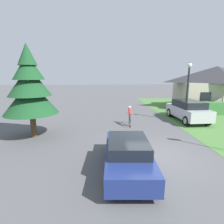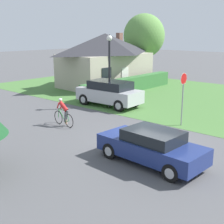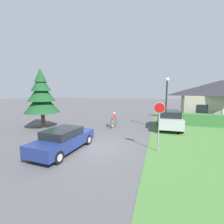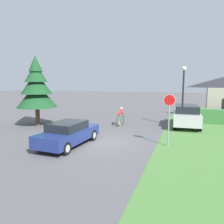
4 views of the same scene
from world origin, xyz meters
name	(u,v)px [view 1 (image 1 of 4)]	position (x,y,z in m)	size (l,w,h in m)	color
ground_plane	(153,157)	(0.00, 0.00, 0.00)	(140.00, 140.00, 0.00)	#515154
cottage_house	(215,87)	(11.12, 12.76, 2.59)	(9.38, 5.98, 5.04)	#B2A893
sedan_left_lane	(128,154)	(-1.45, -1.14, 0.71)	(2.03, 4.49, 1.39)	navy
cyclist	(130,116)	(-0.34, 5.51, 0.73)	(0.44, 1.80, 1.55)	black
parked_suv_right	(188,110)	(4.97, 6.78, 0.93)	(2.23, 4.76, 1.79)	#B7B7BC
street_lamp	(188,83)	(4.63, 6.47, 3.27)	(0.37, 0.37, 4.98)	black
conifer_tall_near	(30,87)	(-6.94, 3.25, 3.19)	(3.29, 3.29, 5.82)	#4C3823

